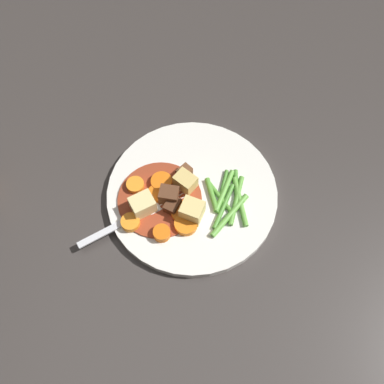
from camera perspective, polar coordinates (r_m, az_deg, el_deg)
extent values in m
plane|color=#383330|center=(0.68, 0.00, -0.53)|extent=(3.00, 3.00, 0.00)
cylinder|color=white|center=(0.68, 0.00, -0.27)|extent=(0.26, 0.26, 0.01)
cylinder|color=#93381E|center=(0.66, -4.30, -0.93)|extent=(0.13, 0.13, 0.00)
cylinder|color=orange|center=(0.64, -0.84, -4.26)|extent=(0.05, 0.05, 0.01)
cylinder|color=orange|center=(0.67, -7.50, 0.88)|extent=(0.03, 0.03, 0.01)
cylinder|color=orange|center=(0.64, -4.03, -5.44)|extent=(0.03, 0.03, 0.01)
cylinder|color=orange|center=(0.66, -4.70, -0.28)|extent=(0.04, 0.04, 0.01)
cylinder|color=orange|center=(0.65, -8.13, -4.00)|extent=(0.04, 0.04, 0.01)
cylinder|color=orange|center=(0.65, -1.24, -2.69)|extent=(0.04, 0.04, 0.01)
cylinder|color=orange|center=(0.67, -4.06, 1.28)|extent=(0.04, 0.04, 0.01)
cube|color=#DBBC6B|center=(0.66, -0.90, 1.33)|extent=(0.04, 0.04, 0.03)
cube|color=#E5CC7A|center=(0.64, 0.31, -2.49)|extent=(0.04, 0.04, 0.03)
cube|color=#EAD68C|center=(0.65, -6.54, -1.73)|extent=(0.04, 0.04, 0.03)
cube|color=#4C2B19|center=(0.65, -2.63, -1.81)|extent=(0.03, 0.03, 0.02)
cube|color=#56331E|center=(0.65, -3.07, -0.45)|extent=(0.03, 0.03, 0.03)
cube|color=brown|center=(0.67, -1.04, 2.57)|extent=(0.03, 0.03, 0.02)
cylinder|color=#4C8E33|center=(0.67, 5.82, 0.91)|extent=(0.01, 0.05, 0.01)
cylinder|color=#599E38|center=(0.66, 5.83, -1.11)|extent=(0.03, 0.08, 0.01)
cylinder|color=#66AD42|center=(0.65, 4.98, -3.07)|extent=(0.06, 0.07, 0.01)
cylinder|color=#4C8E33|center=(0.67, 3.96, -0.21)|extent=(0.02, 0.07, 0.01)
cylinder|color=#599E38|center=(0.66, 3.87, -0.90)|extent=(0.04, 0.06, 0.01)
cylinder|color=#66AD42|center=(0.66, 6.34, -1.25)|extent=(0.02, 0.08, 0.01)
cylinder|color=#599E38|center=(0.66, 2.61, -0.35)|extent=(0.02, 0.06, 0.01)
cylinder|color=#66AD42|center=(0.67, 4.27, -0.04)|extent=(0.04, 0.07, 0.01)
cylinder|color=#4C8E33|center=(0.66, 4.18, -1.89)|extent=(0.04, 0.08, 0.01)
cube|color=silver|center=(0.65, -10.31, -4.62)|extent=(0.10, 0.07, 0.00)
cube|color=silver|center=(0.66, -5.14, -1.98)|extent=(0.03, 0.03, 0.00)
cylinder|color=silver|center=(0.66, -2.46, -1.43)|extent=(0.04, 0.02, 0.00)
cylinder|color=silver|center=(0.66, -2.73, -1.01)|extent=(0.04, 0.02, 0.00)
cylinder|color=silver|center=(0.66, -2.99, -0.59)|extent=(0.04, 0.02, 0.00)
cylinder|color=silver|center=(0.67, -3.25, -0.18)|extent=(0.04, 0.02, 0.00)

